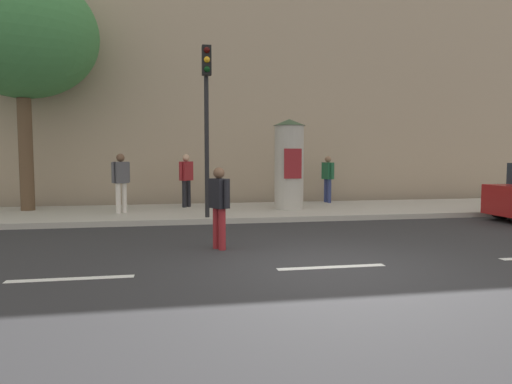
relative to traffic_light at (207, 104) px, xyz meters
name	(u,v)px	position (x,y,z in m)	size (l,w,h in m)	color
ground_plane	(331,267)	(1.61, -5.24, -3.16)	(80.00, 80.00, 0.00)	#2B2B2D
sidewalk_curb	(255,211)	(1.61, 1.76, -3.09)	(36.00, 4.00, 0.15)	#B2ADA3
lane_markings	(331,267)	(1.61, -5.24, -3.16)	(25.80, 0.16, 0.01)	silver
building_backdrop	(234,91)	(1.61, 6.76, 1.31)	(36.00, 5.00, 8.93)	tan
traffic_light	(207,104)	(0.00, 0.00, 0.00)	(0.24, 0.45, 4.49)	black
poster_column	(289,164)	(2.65, 1.59, -1.60)	(0.99, 0.99, 2.78)	#B2ADA3
street_tree	(21,35)	(-5.25, 2.65, 2.21)	(4.42, 4.42, 7.12)	brown
pedestrian_near_pole	(219,202)	(-0.03, -3.47, -2.25)	(0.39, 0.51, 1.58)	maroon
pedestrian_in_light_jacket	(328,175)	(4.49, 3.28, -2.04)	(0.32, 0.65, 1.64)	navy
pedestrian_tallest	(186,176)	(-0.48, 2.68, -2.01)	(0.46, 0.47, 1.70)	black
pedestrian_with_bag	(121,178)	(-2.38, 1.45, -2.01)	(0.49, 0.42, 1.72)	silver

